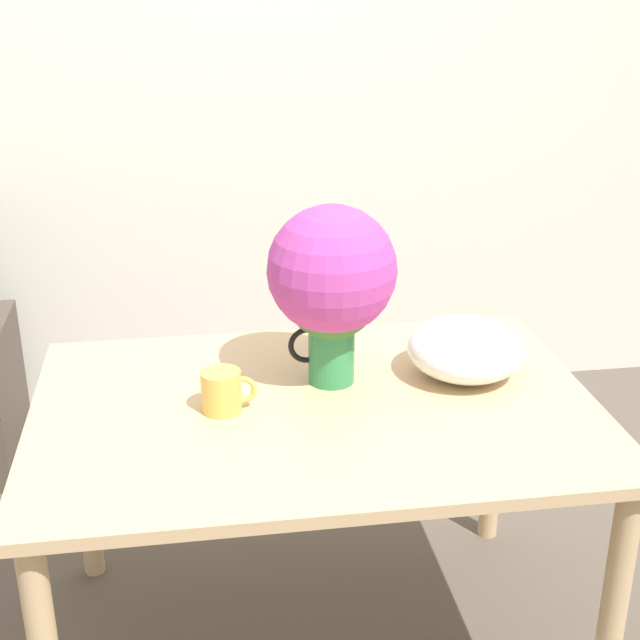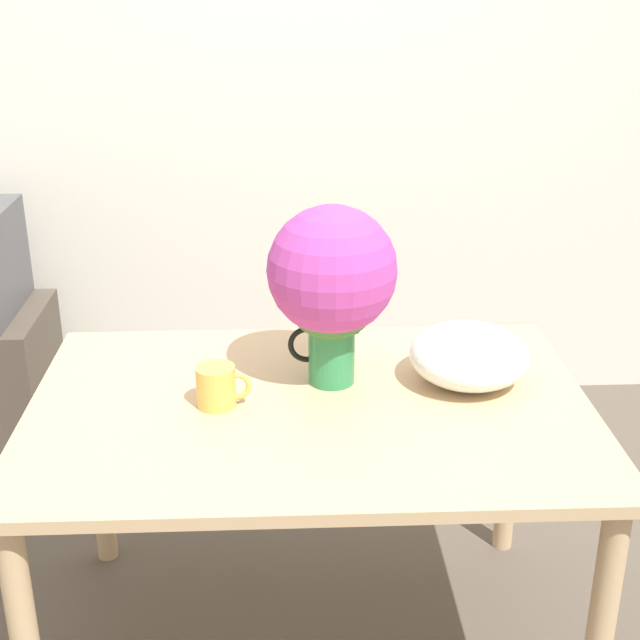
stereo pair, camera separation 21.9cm
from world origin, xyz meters
name	(u,v)px [view 2 (the right image)]	position (x,y,z in m)	size (l,w,h in m)	color
wall_back	(283,78)	(0.00, 1.63, 1.30)	(8.00, 0.05, 2.60)	silver
table	(310,437)	(0.05, 0.11, 0.64)	(1.36, 0.92, 0.73)	tan
flower_vase	(332,281)	(0.11, 0.22, 1.00)	(0.32, 0.32, 0.46)	#2D844C
coffee_mug	(217,386)	(-0.17, 0.11, 0.78)	(0.13, 0.09, 0.10)	gold
white_bowl	(469,355)	(0.45, 0.21, 0.80)	(0.30, 0.30, 0.15)	white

